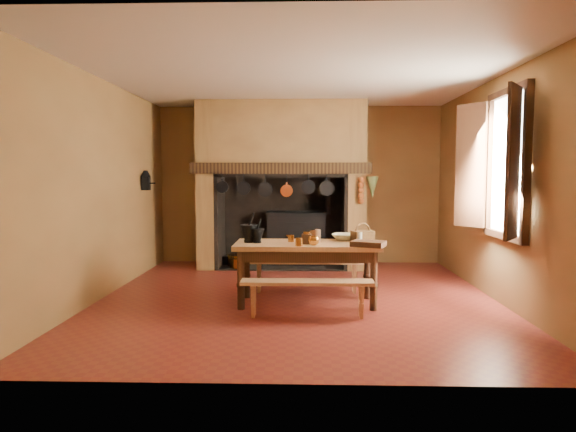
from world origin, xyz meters
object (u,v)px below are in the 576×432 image
(mixing_bowl, at_px, (345,237))
(bench_front, at_px, (307,290))
(iron_range, at_px, (297,238))
(coffee_grinder, at_px, (307,238))
(work_table, at_px, (307,252))
(wicker_basket, at_px, (363,236))

(mixing_bowl, bearing_deg, bench_front, -118.77)
(iron_range, relative_size, coffee_grinder, 8.70)
(iron_range, bearing_deg, coffee_grinder, -86.80)
(work_table, bearing_deg, coffee_grinder, -90.65)
(bench_front, xyz_separation_m, coffee_grinder, (-0.00, 0.50, 0.51))
(iron_range, relative_size, wicker_basket, 5.42)
(mixing_bowl, bearing_deg, work_table, -150.48)
(work_table, xyz_separation_m, mixing_bowl, (0.48, 0.27, 0.16))
(work_table, bearing_deg, wicker_basket, 5.42)
(iron_range, xyz_separation_m, mixing_bowl, (0.64, -2.48, 0.31))
(work_table, bearing_deg, bench_front, -90.00)
(work_table, distance_m, wicker_basket, 0.71)
(iron_range, height_order, bench_front, iron_range)
(work_table, bearing_deg, iron_range, 93.34)
(bench_front, xyz_separation_m, wicker_basket, (0.68, 0.67, 0.52))
(work_table, distance_m, bench_front, 0.69)
(coffee_grinder, xyz_separation_m, mixing_bowl, (0.48, 0.38, -0.03))
(work_table, height_order, coffee_grinder, coffee_grinder)
(coffee_grinder, distance_m, wicker_basket, 0.70)
(wicker_basket, bearing_deg, mixing_bowl, 115.04)
(mixing_bowl, bearing_deg, coffee_grinder, -142.04)
(work_table, relative_size, wicker_basket, 5.90)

